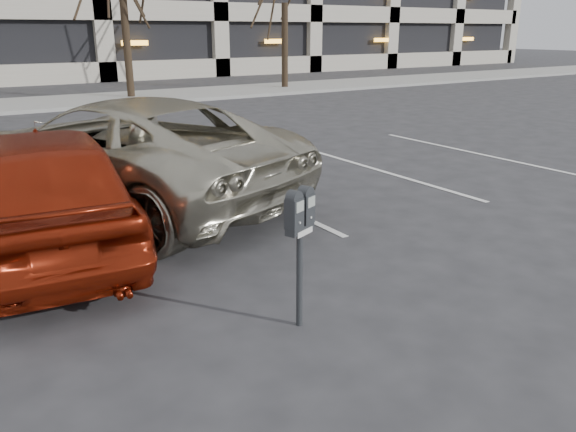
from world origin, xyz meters
name	(u,v)px	position (x,y,z in m)	size (l,w,h in m)	color
ground	(238,252)	(0.00, 0.00, 0.00)	(140.00, 140.00, 0.00)	#28282B
sidewalk	(18,105)	(0.00, 16.00, 0.06)	(80.00, 4.00, 0.12)	gray
stall_lines	(71,221)	(-1.40, 2.30, 0.01)	(16.90, 5.20, 0.00)	silver
parking_meter	(300,225)	(-0.37, -1.83, 0.96)	(0.34, 0.23, 1.25)	black
suv_silver	(125,152)	(-0.45, 2.70, 0.80)	(4.46, 6.34, 1.61)	#AEA994
car_red	(44,187)	(-1.83, 1.38, 0.77)	(1.81, 4.50, 1.53)	maroon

